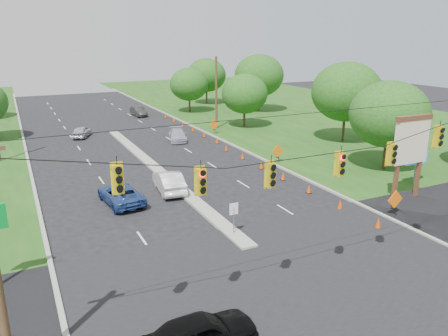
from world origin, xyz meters
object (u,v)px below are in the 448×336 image
pylon_sign (412,144)px  black_sedan (200,334)px  blue_pickup (121,194)px  white_sedan (169,181)px

pylon_sign → black_sedan: bearing=-157.0°
black_sedan → blue_pickup: black_sedan is taller
pylon_sign → blue_pickup: (-19.05, 7.96, -3.32)m
white_sedan → black_sedan: bearing=80.6°
black_sedan → white_sedan: (4.83, 17.34, 0.02)m
pylon_sign → black_sedan: size_ratio=1.36×
white_sedan → blue_pickup: size_ratio=0.98×
white_sedan → blue_pickup: white_sedan is taller
pylon_sign → blue_pickup: bearing=157.3°
black_sedan → white_sedan: bearing=-18.7°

